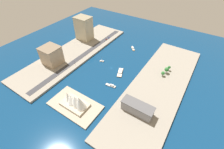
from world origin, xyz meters
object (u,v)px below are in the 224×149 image
at_px(barge_flat_brown, 120,72).
at_px(apartment_midrise_tan, 51,55).
at_px(sailboat_small_white, 102,61).
at_px(hatchback_blue, 109,38).
at_px(water_taxi_orange, 133,48).
at_px(yacht_sleek_gray, 111,86).
at_px(warehouse_low_gray, 137,108).
at_px(pickup_red, 106,39).
at_px(office_block_beige, 84,28).
at_px(opera_landmark, 75,101).
at_px(traffic_light_waterfront, 74,62).

xyz_separation_m(barge_flat_brown, apartment_midrise_tan, (106.03, 42.84, 16.70)).
distance_m(sailboat_small_white, hatchback_blue, 79.50).
bearing_deg(water_taxi_orange, barge_flat_brown, 102.18).
relative_size(yacht_sleek_gray, warehouse_low_gray, 0.42).
height_order(apartment_midrise_tan, pickup_red, apartment_midrise_tan).
height_order(warehouse_low_gray, pickup_red, warehouse_low_gray).
height_order(sailboat_small_white, barge_flat_brown, sailboat_small_white).
distance_m(barge_flat_brown, office_block_beige, 129.98).
bearing_deg(water_taxi_orange, sailboat_small_white, 68.60).
bearing_deg(sailboat_small_white, pickup_red, -61.41).
relative_size(yacht_sleek_gray, opera_landmark, 0.46).
relative_size(yacht_sleek_gray, office_block_beige, 0.37).
xyz_separation_m(sailboat_small_white, warehouse_low_gray, (-98.32, 62.31, 8.90)).
bearing_deg(apartment_midrise_tan, water_taxi_orange, -127.53).
distance_m(sailboat_small_white, warehouse_low_gray, 116.74).
height_order(office_block_beige, opera_landmark, office_block_beige).
distance_m(pickup_red, hatchback_blue, 8.07).
xyz_separation_m(sailboat_small_white, pickup_red, (34.88, -64.01, 2.89)).
xyz_separation_m(yacht_sleek_gray, warehouse_low_gray, (-52.05, 21.13, 8.75)).
xyz_separation_m(sailboat_small_white, traffic_light_waterfront, (30.74, 34.26, 6.34)).
height_order(barge_flat_brown, pickup_red, pickup_red).
bearing_deg(sailboat_small_white, yacht_sleek_gray, 138.33).
bearing_deg(opera_landmark, yacht_sleek_gray, -107.48).
bearing_deg(barge_flat_brown, office_block_beige, -23.62).
xyz_separation_m(barge_flat_brown, hatchback_blue, (75.71, -79.80, 2.76)).
bearing_deg(water_taxi_orange, hatchback_blue, -5.27).
xyz_separation_m(barge_flat_brown, opera_landmark, (12.99, 87.82, 9.05)).
relative_size(yacht_sleek_gray, hatchback_blue, 3.40).
distance_m(water_taxi_orange, sailboat_small_white, 71.41).
relative_size(water_taxi_orange, hatchback_blue, 2.71).
height_order(pickup_red, hatchback_blue, hatchback_blue).
height_order(barge_flat_brown, warehouse_low_gray, warehouse_low_gray).
xyz_separation_m(sailboat_small_white, office_block_beige, (74.84, -43.33, 24.70)).
relative_size(warehouse_low_gray, hatchback_blue, 8.03).
bearing_deg(apartment_midrise_tan, opera_landmark, 154.20).
relative_size(pickup_red, hatchback_blue, 0.97).
bearing_deg(sailboat_small_white, traffic_light_waterfront, 48.10).
bearing_deg(hatchback_blue, water_taxi_orange, 174.73).
bearing_deg(office_block_beige, apartment_midrise_tan, 96.62).
distance_m(hatchback_blue, traffic_light_waterfront, 106.34).
xyz_separation_m(water_taxi_orange, barge_flat_brown, (-16.04, 74.30, 0.06)).
relative_size(warehouse_low_gray, apartment_midrise_tan, 1.32).
relative_size(barge_flat_brown, pickup_red, 4.91).
height_order(warehouse_low_gray, apartment_midrise_tan, apartment_midrise_tan).
relative_size(office_block_beige, opera_landmark, 1.27).
bearing_deg(traffic_light_waterfront, yacht_sleek_gray, 174.87).
height_order(sailboat_small_white, office_block_beige, office_block_beige).
xyz_separation_m(office_block_beige, hatchback_blue, (-41.23, -28.65, -21.77)).
height_order(water_taxi_orange, office_block_beige, office_block_beige).
relative_size(apartment_midrise_tan, opera_landmark, 0.83).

